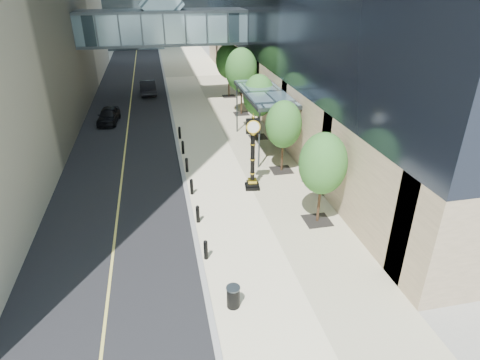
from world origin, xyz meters
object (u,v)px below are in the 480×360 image
car_near (109,115)px  car_far (148,87)px  street_clock (253,158)px  pedestrian (305,170)px  trash_bin (233,297)px

car_near → car_far: (3.52, 9.61, 0.10)m
street_clock → car_near: bearing=130.9°
street_clock → pedestrian: (3.45, 0.13, -1.19)m
pedestrian → car_far: pedestrian is taller
pedestrian → car_near: pedestrian is taller
trash_bin → car_far: size_ratio=0.19×
car_near → street_clock: bearing=-51.2°
street_clock → car_far: street_clock is taller
street_clock → pedestrian: size_ratio=2.81×
trash_bin → pedestrian: (6.54, 9.79, 0.38)m
street_clock → car_far: bearing=112.2°
pedestrian → car_near: size_ratio=0.41×
car_near → car_far: car_far is taller
street_clock → trash_bin: 10.27m
trash_bin → pedestrian: pedestrian is taller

